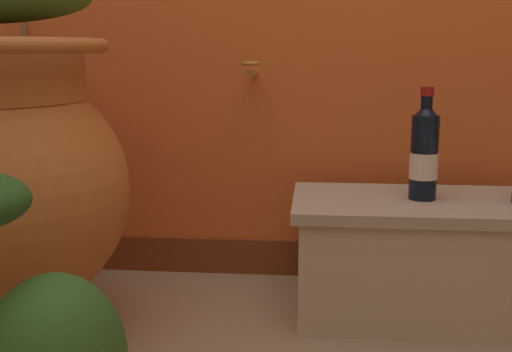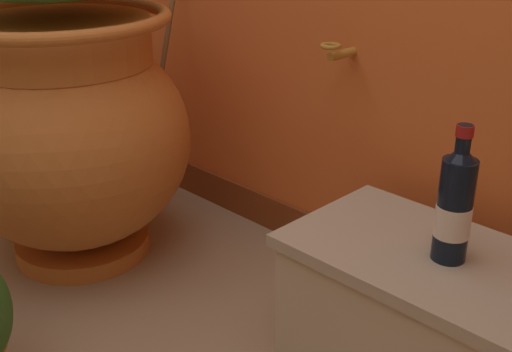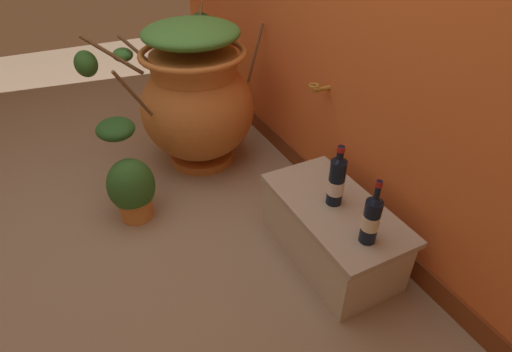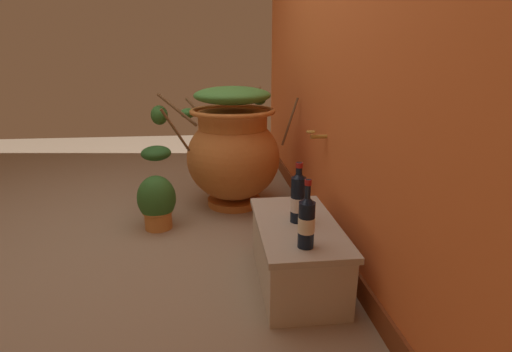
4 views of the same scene
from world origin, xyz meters
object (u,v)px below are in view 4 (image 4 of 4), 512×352
(terracotta_urn, at_px, (232,148))
(potted_shrub, at_px, (157,202))
(wine_bottle_middle, at_px, (307,220))
(wine_bottle_left, at_px, (298,196))

(terracotta_urn, relative_size, potted_shrub, 3.56)
(terracotta_urn, height_order, wine_bottle_middle, terracotta_urn)
(terracotta_urn, distance_m, wine_bottle_middle, 1.39)
(terracotta_urn, relative_size, wine_bottle_left, 4.35)
(terracotta_urn, relative_size, wine_bottle_middle, 4.34)
(wine_bottle_middle, bearing_deg, wine_bottle_left, 175.11)
(wine_bottle_left, distance_m, wine_bottle_middle, 0.27)
(terracotta_urn, bearing_deg, wine_bottle_middle, 10.02)
(wine_bottle_left, bearing_deg, wine_bottle_middle, -4.89)
(wine_bottle_left, bearing_deg, terracotta_urn, -166.53)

